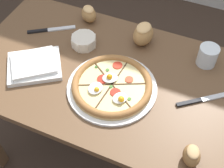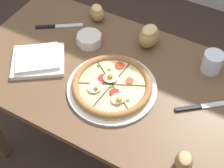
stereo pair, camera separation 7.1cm
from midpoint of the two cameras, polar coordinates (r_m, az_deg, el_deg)
ground_plane at (r=1.92m, az=0.05°, el=-12.16°), size 12.00×12.00×0.00m
dining_table at (r=1.41m, az=0.07°, el=-0.90°), size 1.16×0.70×0.72m
pizza at (r=1.24m, az=1.64°, el=-0.37°), size 0.36×0.36×0.05m
ramekin_bowl at (r=1.41m, az=-2.74°, el=8.15°), size 0.12×0.12×0.05m
napkin_folded at (r=1.36m, az=-11.92°, el=4.30°), size 0.29×0.28×0.04m
bread_piece_near at (r=1.53m, az=-1.39°, el=12.88°), size 0.11×0.11×0.08m
bread_piece_mid at (r=1.08m, az=14.90°, el=-13.63°), size 0.08×0.09×0.07m
bread_piece_far at (r=1.40m, az=8.25°, el=8.67°), size 0.10×0.12×0.10m
knife_main at (r=1.26m, az=18.26°, el=-3.88°), size 0.21×0.17×0.01m
knife_spare at (r=1.53m, az=-8.42°, el=10.38°), size 0.20×0.14×0.01m
water_glass at (r=1.37m, az=19.23°, el=3.59°), size 0.08×0.08×0.09m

